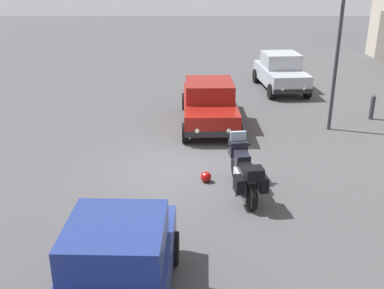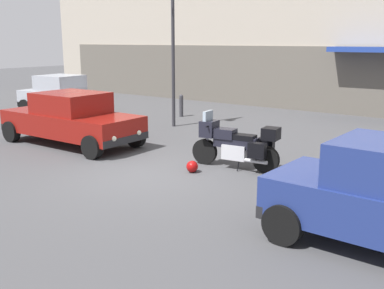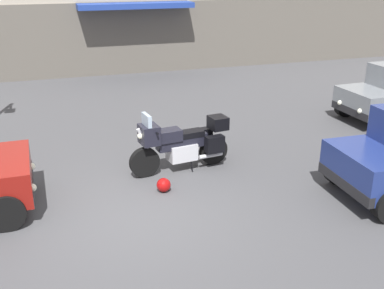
{
  "view_description": "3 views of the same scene",
  "coord_description": "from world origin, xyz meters",
  "px_view_note": "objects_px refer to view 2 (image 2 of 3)",
  "views": [
    {
      "loc": [
        11.49,
        0.33,
        5.31
      ],
      "look_at": [
        0.54,
        0.38,
        0.96
      ],
      "focal_mm": 42.58,
      "sensor_mm": 36.0,
      "label": 1
    },
    {
      "loc": [
        6.92,
        -7.61,
        3.05
      ],
      "look_at": [
        1.16,
        0.2,
        0.83
      ],
      "focal_mm": 42.71,
      "sensor_mm": 36.0,
      "label": 2
    },
    {
      "loc": [
        -1.26,
        -7.32,
        4.2
      ],
      "look_at": [
        1.29,
        0.59,
        0.99
      ],
      "focal_mm": 43.98,
      "sensor_mm": 36.0,
      "label": 3
    }
  ],
  "objects_px": {
    "motorcycle": "(236,144)",
    "helmet": "(192,167)",
    "car_hatchback_near": "(63,96)",
    "car_sedan_far": "(71,119)",
    "streetlamp_curbside": "(170,42)",
    "bollard_curbside": "(181,105)"
  },
  "relations": [
    {
      "from": "motorcycle",
      "to": "helmet",
      "type": "height_order",
      "value": "motorcycle"
    },
    {
      "from": "car_hatchback_near",
      "to": "car_sedan_far",
      "type": "distance_m",
      "value": 5.84
    },
    {
      "from": "helmet",
      "to": "streetlamp_curbside",
      "type": "height_order",
      "value": "streetlamp_curbside"
    },
    {
      "from": "motorcycle",
      "to": "streetlamp_curbside",
      "type": "bearing_deg",
      "value": -42.49
    },
    {
      "from": "car_sedan_far",
      "to": "bollard_curbside",
      "type": "distance_m",
      "value": 6.02
    },
    {
      "from": "streetlamp_curbside",
      "to": "car_hatchback_near",
      "type": "bearing_deg",
      "value": -173.85
    },
    {
      "from": "car_hatchback_near",
      "to": "streetlamp_curbside",
      "type": "xyz_separation_m",
      "value": [
        5.33,
        0.57,
        2.18
      ]
    },
    {
      "from": "car_sedan_far",
      "to": "bollard_curbside",
      "type": "bearing_deg",
      "value": 94.06
    },
    {
      "from": "helmet",
      "to": "car_sedan_far",
      "type": "relative_size",
      "value": 0.06
    },
    {
      "from": "streetlamp_curbside",
      "to": "motorcycle",
      "type": "bearing_deg",
      "value": -35.25
    },
    {
      "from": "helmet",
      "to": "car_sedan_far",
      "type": "xyz_separation_m",
      "value": [
        -4.65,
        0.26,
        0.64
      ]
    },
    {
      "from": "car_hatchback_near",
      "to": "bollard_curbside",
      "type": "height_order",
      "value": "car_hatchback_near"
    },
    {
      "from": "car_sedan_far",
      "to": "streetlamp_curbside",
      "type": "relative_size",
      "value": 0.93
    },
    {
      "from": "helmet",
      "to": "bollard_curbside",
      "type": "relative_size",
      "value": 0.31
    },
    {
      "from": "motorcycle",
      "to": "car_sedan_far",
      "type": "xyz_separation_m",
      "value": [
        -5.3,
        -0.65,
        0.16
      ]
    },
    {
      "from": "bollard_curbside",
      "to": "helmet",
      "type": "bearing_deg",
      "value": -50.42
    },
    {
      "from": "helmet",
      "to": "bollard_curbside",
      "type": "bearing_deg",
      "value": 129.58
    },
    {
      "from": "car_sedan_far",
      "to": "motorcycle",
      "type": "bearing_deg",
      "value": 6.14
    },
    {
      "from": "car_hatchback_near",
      "to": "helmet",
      "type": "bearing_deg",
      "value": -26.27
    },
    {
      "from": "car_sedan_far",
      "to": "car_hatchback_near",
      "type": "bearing_deg",
      "value": 143.46
    },
    {
      "from": "streetlamp_curbside",
      "to": "bollard_curbside",
      "type": "height_order",
      "value": "streetlamp_curbside"
    },
    {
      "from": "car_hatchback_near",
      "to": "motorcycle",
      "type": "bearing_deg",
      "value": -20.31
    }
  ]
}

